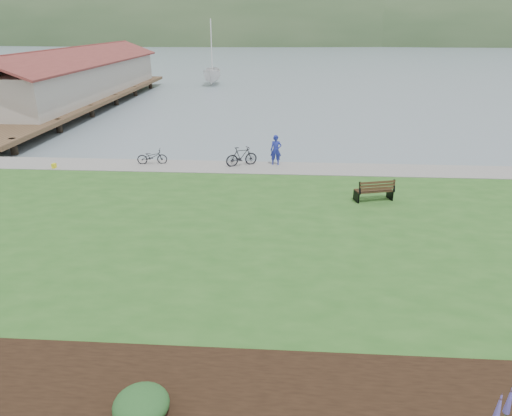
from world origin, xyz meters
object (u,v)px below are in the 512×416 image
at_px(bicycle_a, 152,157).
at_px(person, 276,148).
at_px(sailboat, 213,85).
at_px(park_bench, 375,190).

bearing_deg(bicycle_a, person, -96.02).
bearing_deg(bicycle_a, sailboat, -4.85).
distance_m(bicycle_a, sailboat, 36.77).
height_order(park_bench, bicycle_a, park_bench).
bearing_deg(sailboat, person, -79.21).
bearing_deg(sailboat, park_bench, -75.21).
bearing_deg(person, park_bench, -48.58).
relative_size(person, bicycle_a, 1.19).
bearing_deg(park_bench, bicycle_a, 141.90).
xyz_separation_m(park_bench, bicycle_a, (-11.10, 4.76, -0.08)).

